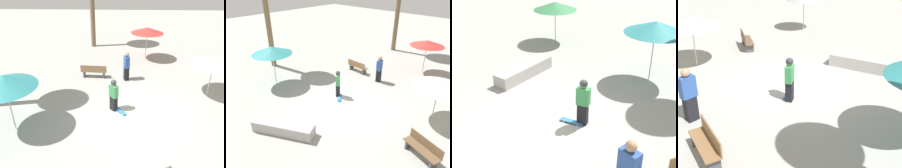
{
  "view_description": "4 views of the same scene",
  "coord_description": "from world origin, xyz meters",
  "views": [
    {
      "loc": [
        -8.26,
        0.67,
        6.08
      ],
      "look_at": [
        1.19,
        1.04,
        1.09
      ],
      "focal_mm": 35.0,
      "sensor_mm": 36.0,
      "label": 1
    },
    {
      "loc": [
        -7.68,
        -6.88,
        6.68
      ],
      "look_at": [
        0.03,
        0.4,
        1.18
      ],
      "focal_mm": 35.0,
      "sensor_mm": 36.0,
      "label": 2
    },
    {
      "loc": [
        8.05,
        -3.4,
        5.94
      ],
      "look_at": [
        0.12,
        0.49,
        1.35
      ],
      "focal_mm": 50.0,
      "sensor_mm": 36.0,
      "label": 3
    },
    {
      "loc": [
        6.03,
        9.01,
        5.4
      ],
      "look_at": [
        0.71,
        1.15,
        0.75
      ],
      "focal_mm": 50.0,
      "sensor_mm": 36.0,
      "label": 4
    }
  ],
  "objects": [
    {
      "name": "shade_umbrella_teal",
      "position": [
        -1.04,
        5.09,
        2.28
      ],
      "size": [
        2.49,
        2.49,
        2.52
      ],
      "color": "#B7B7BC",
      "rests_on": "ground_plane"
    },
    {
      "name": "skateboard",
      "position": [
        0.41,
        0.63,
        0.06
      ],
      "size": [
        0.76,
        0.64,
        0.07
      ],
      "rotation": [
        0.0,
        0.0,
        3.78
      ],
      "color": "teal",
      "rests_on": "ground_plane"
    },
    {
      "name": "ground_plane",
      "position": [
        0.0,
        0.0,
        0.0
      ],
      "size": [
        60.0,
        60.0,
        0.0
      ],
      "primitive_type": "plane",
      "color": "#9E9E99"
    },
    {
      "name": "shade_umbrella_red",
      "position": [
        7.42,
        -1.24,
        2.2
      ],
      "size": [
        2.35,
        2.35,
        2.4
      ],
      "color": "#B7B7BC",
      "rests_on": "ground_plane"
    },
    {
      "name": "skater_main",
      "position": [
        0.59,
        0.94,
        0.87
      ],
      "size": [
        0.48,
        0.46,
        1.61
      ],
      "rotation": [
        0.0,
        0.0,
        3.86
      ],
      "color": "black",
      "rests_on": "ground_plane"
    },
    {
      "name": "shade_umbrella_cream",
      "position": [
        2.22,
        -4.11,
        1.97
      ],
      "size": [
        2.52,
        2.52,
        2.18
      ],
      "color": "#B7B7BC",
      "rests_on": "ground_plane"
    },
    {
      "name": "bench_far",
      "position": [
        4.12,
        2.29,
        0.43
      ],
      "size": [
        0.53,
        1.62,
        0.85
      ],
      "rotation": [
        0.0,
        0.0,
        4.66
      ],
      "color": "#47474C",
      "rests_on": "ground_plane"
    },
    {
      "name": "bystander_watching",
      "position": [
        3.88,
        0.27,
        0.89
      ],
      "size": [
        0.54,
        0.38,
        1.78
      ],
      "rotation": [
        0.0,
        0.0,
        0.24
      ],
      "color": "black",
      "rests_on": "ground_plane"
    }
  ]
}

